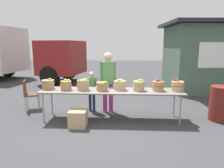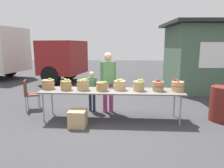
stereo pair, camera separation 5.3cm
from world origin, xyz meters
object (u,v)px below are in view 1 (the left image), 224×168
apple_basket_green_1 (66,85)px  folding_chair (29,92)px  apple_basket_green_2 (83,85)px  produce_crate (78,118)px  apple_basket_red_1 (178,86)px  trash_barrel (221,103)px  market_table (111,91)px  vendor_adult (108,78)px  apple_basket_green_3 (102,86)px  child_customer (92,88)px  apple_basket_red_0 (158,86)px  apple_basket_green_5 (139,85)px  box_truck (1,52)px  apple_basket_green_4 (120,85)px  apple_basket_green_0 (48,84)px

apple_basket_green_1 → folding_chair: apple_basket_green_1 is taller
apple_basket_green_2 → produce_crate: bearing=-94.2°
apple_basket_red_1 → trash_barrel: size_ratio=0.36×
market_table → produce_crate: bearing=-144.5°
apple_basket_green_1 → vendor_adult: size_ratio=0.17×
folding_chair → apple_basket_green_3: bearing=-126.0°
child_customer → apple_basket_red_0: bearing=173.3°
apple_basket_green_5 → apple_basket_red_0: bearing=1.4°
folding_chair → produce_crate: folding_chair is taller
apple_basket_green_1 → apple_basket_green_3: bearing=-1.1°
child_customer → apple_basket_red_1: bearing=177.6°
apple_basket_red_1 → produce_crate: size_ratio=0.81×
box_truck → produce_crate: 8.47m
apple_basket_green_2 → apple_basket_green_3: apple_basket_green_2 is taller
vendor_adult → box_truck: (-6.16, 5.19, 0.51)m
box_truck → trash_barrel: size_ratio=9.26×
apple_basket_green_1 → trash_barrel: 3.87m
apple_basket_green_4 → child_customer: (-0.79, 0.55, -0.21)m
apple_basket_green_3 → child_customer: size_ratio=0.26×
apple_basket_green_1 → box_truck: 7.77m
apple_basket_red_0 → produce_crate: (-1.88, -0.54, -0.68)m
apple_basket_green_5 → apple_basket_red_0: size_ratio=1.01×
child_customer → produce_crate: size_ratio=2.93×
apple_basket_green_2 → trash_barrel: 3.45m
apple_basket_green_2 → box_truck: box_truck is taller
box_truck → apple_basket_green_3: bearing=-32.7°
folding_chair → apple_basket_green_1: bearing=-136.3°
apple_basket_green_4 → apple_basket_green_2: bearing=-175.6°
apple_basket_red_0 → apple_basket_green_3: bearing=-177.4°
apple_basket_green_2 → apple_basket_red_0: size_ratio=1.06×
trash_barrel → apple_basket_red_1: bearing=-177.5°
trash_barrel → vendor_adult: bearing=170.4°
apple_basket_green_3 → vendor_adult: (0.10, 0.61, 0.11)m
market_table → apple_basket_green_1: apple_basket_green_1 is taller
produce_crate → market_table: bearing=35.5°
market_table → produce_crate: (-0.74, -0.53, -0.52)m
apple_basket_green_1 → apple_basket_red_1: bearing=1.3°
apple_basket_green_4 → child_customer: 0.99m
apple_basket_green_0 → apple_basket_green_4: (1.83, -0.01, 0.00)m
apple_basket_green_3 → apple_basket_red_0: apple_basket_red_0 is taller
apple_basket_green_0 → apple_basket_green_4: 1.83m
apple_basket_red_0 → child_customer: 1.84m
market_table → child_customer: size_ratio=3.09×
market_table → trash_barrel: trash_barrel is taller
child_customer → apple_basket_green_3: bearing=131.0°
apple_basket_green_3 → folding_chair: size_ratio=0.34×
child_customer → trash_barrel: (3.30, -0.53, -0.24)m
apple_basket_green_4 → apple_basket_red_0: bearing=-2.6°
apple_basket_green_5 → apple_basket_green_0: bearing=178.3°
vendor_adult → apple_basket_green_1: bearing=20.2°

